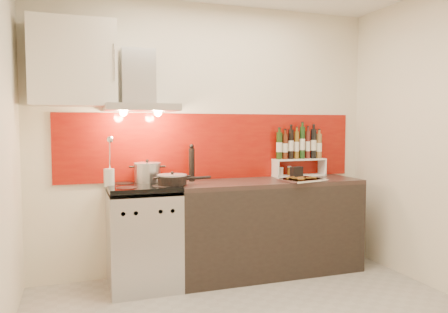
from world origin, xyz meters
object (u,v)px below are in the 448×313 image
object	(u,v)px
stock_pot	(147,172)
pepper_mill	(192,163)
counter	(268,226)
baking_tray	(302,179)
range_stove	(143,237)
saute_pan	(173,180)

from	to	relation	value
stock_pot	pepper_mill	distance (m)	0.42
stock_pot	counter	bearing A→B (deg)	-8.12
counter	baking_tray	size ratio (longest dim) A/B	3.85
range_stove	baking_tray	bearing A→B (deg)	-6.12
range_stove	pepper_mill	distance (m)	0.81
counter	pepper_mill	world-z (taller)	pepper_mill
stock_pot	baking_tray	size ratio (longest dim) A/B	0.52
range_stove	stock_pot	world-z (taller)	stock_pot
range_stove	baking_tray	distance (m)	1.56
counter	saute_pan	world-z (taller)	saute_pan
saute_pan	baking_tray	xyz separation A→B (m)	(1.23, -0.07, -0.04)
stock_pot	pepper_mill	xyz separation A→B (m)	(0.42, -0.00, 0.07)
saute_pan	range_stove	bearing A→B (deg)	159.56
range_stove	baking_tray	xyz separation A→B (m)	(1.48, -0.16, 0.47)
pepper_mill	baking_tray	size ratio (longest dim) A/B	0.75
range_stove	pepper_mill	world-z (taller)	pepper_mill
counter	stock_pot	size ratio (longest dim) A/B	7.41
range_stove	baking_tray	world-z (taller)	baking_tray
range_stove	counter	size ratio (longest dim) A/B	0.51
counter	baking_tray	xyz separation A→B (m)	(0.28, -0.16, 0.47)
pepper_mill	baking_tray	distance (m)	1.05
saute_pan	baking_tray	bearing A→B (deg)	-3.04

